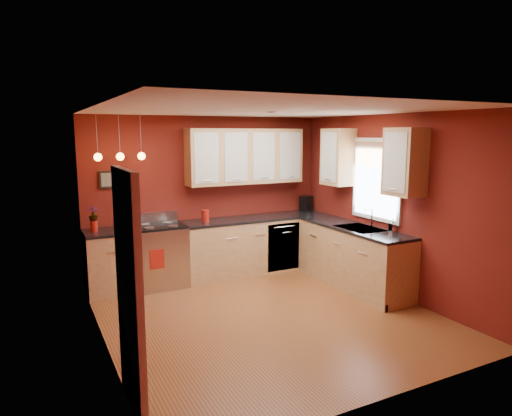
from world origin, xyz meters
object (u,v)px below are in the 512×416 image
red_canister (205,216)px  sink (360,230)px  gas_range (160,255)px  soap_pump (393,225)px  coffee_maker (306,204)px

red_canister → sink: bearing=-38.2°
gas_range → soap_pump: 3.49m
red_canister → coffee_maker: 2.00m
gas_range → coffee_maker: (2.74, 0.14, 0.58)m
red_canister → coffee_maker: (2.00, 0.16, 0.03)m
coffee_maker → soap_pump: 2.05m
gas_range → soap_pump: size_ratio=5.94×
gas_range → red_canister: (0.74, -0.02, 0.56)m
soap_pump → sink: bearing=121.5°
gas_range → red_canister: 0.93m
gas_range → sink: sink is taller
sink → red_canister: 2.39m
gas_range → red_canister: bearing=-1.7°
red_canister → soap_pump: red_canister is taller
sink → soap_pump: bearing=-58.5°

